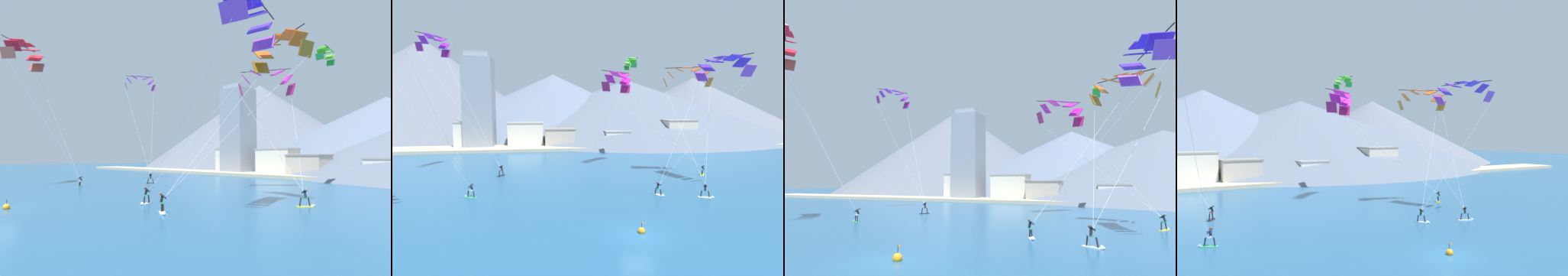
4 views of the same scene
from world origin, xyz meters
TOP-DOWN VIEW (x-y plane):
  - ground_plane at (0.00, 0.00)m, footprint 400.00×400.00m
  - kitesurfer_near_lead at (5.98, 10.28)m, footprint 1.10×1.75m
  - kitesurfer_near_trail at (10.91, 8.63)m, footprint 1.72×1.18m
  - kitesurfer_mid_center at (-15.32, 12.82)m, footprint 1.71×1.21m
  - kitesurfer_far_left at (-13.12, 24.00)m, footprint 1.27×1.69m
  - kitesurfer_far_right at (16.67, 19.77)m, footprint 1.34×1.65m
  - parafoil_kite_near_lead at (15.42, 13.63)m, footprint 11.53×7.99m
  - parafoil_kite_near_trail at (13.97, 20.18)m, footprint 7.05×13.25m
  - parafoil_kite_far_left at (-22.92, 27.65)m, footprint 11.50×6.77m
  - parafoil_kite_far_right at (6.01, 29.57)m, footprint 13.68×13.25m
  - parafoil_kite_distant_high_outer at (10.66, 37.78)m, footprint 1.65×4.50m
  - race_marker_buoy at (0.46, 0.40)m, footprint 0.56×0.56m
  - shoreline_strip at (0.00, 54.03)m, footprint 180.00×10.00m
  - shore_building_harbour_front at (31.02, 57.97)m, footprint 8.66×6.05m
  - shore_building_promenade_mid at (-11.16, 58.86)m, footprint 9.18×5.83m
  - shore_building_quay_east at (-25.69, 57.75)m, footprint 5.37×5.25m
  - shore_building_quay_west at (-2.44, 57.52)m, footprint 7.85×6.79m
  - shore_building_old_town at (12.62, 57.27)m, footprint 6.76×6.61m
  - highrise_tower at (-22.44, 57.90)m, footprint 7.00×7.00m
  - mountain_peak_west_ridge at (-1.77, 110.13)m, footprint 106.12×106.12m
  - mountain_peak_central_summit at (-53.64, 111.62)m, footprint 105.75×105.75m
  - mountain_peak_east_shoulder at (62.40, 110.92)m, footprint 93.73×93.73m
  - mountain_peak_far_spur at (28.97, 104.56)m, footprint 126.08×126.08m

SIDE VIEW (x-z plane):
  - ground_plane at x=0.00m, z-range 0.00..0.00m
  - race_marker_buoy at x=0.46m, z-range -0.35..0.67m
  - shoreline_strip at x=0.00m, z-range 0.00..0.70m
  - kitesurfer_near_lead at x=5.98m, z-range -0.38..1.29m
  - kitesurfer_near_trail at x=10.91m, z-range -0.38..1.31m
  - kitesurfer_far_right at x=16.67m, z-range -0.36..1.32m
  - kitesurfer_mid_center at x=-15.32m, z-range -0.35..1.35m
  - kitesurfer_far_left at x=-13.12m, z-range -0.34..1.45m
  - shore_building_old_town at x=12.62m, z-range 0.01..4.29m
  - shore_building_quay_west at x=-2.44m, z-range 0.01..4.96m
  - shore_building_promenade_mid at x=-11.16m, z-range 0.01..6.53m
  - shore_building_quay_east at x=-25.69m, z-range 0.01..6.83m
  - shore_building_harbour_front at x=31.02m, z-range 0.01..7.01m
  - mountain_peak_far_spur at x=28.97m, z-range 0.00..22.20m
  - highrise_tower at x=-22.44m, z-range -0.21..23.54m
  - mountain_peak_east_shoulder at x=62.40m, z-range 0.00..24.52m
  - mountain_peak_west_ridge at x=-1.77m, z-range 0.00..24.71m
  - parafoil_kite_near_trail at x=13.97m, z-range 7.45..22.28m
  - parafoil_kite_far_right at x=6.01m, z-range 7.35..22.46m
  - parafoil_kite_near_lead at x=15.42m, z-range 7.77..22.92m
  - mountain_peak_central_summit at x=-53.64m, z-range 0.00..38.14m
  - parafoil_kite_distant_high_outer at x=10.66m, z-range 18.19..20.27m
  - parafoil_kite_far_left at x=-22.92m, z-range 9.89..29.48m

